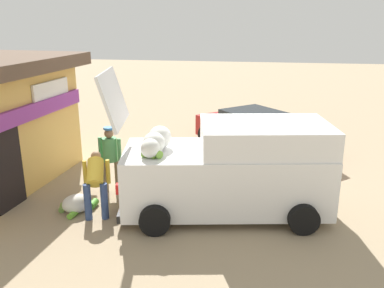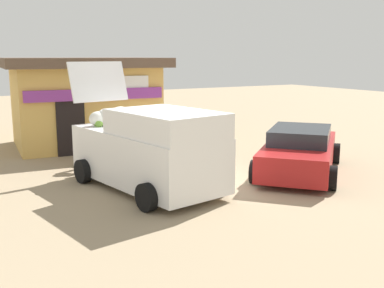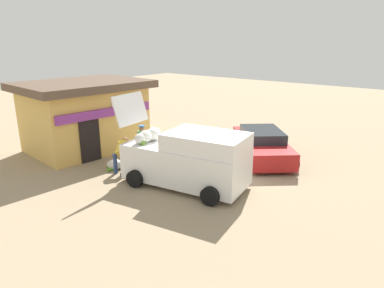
{
  "view_description": "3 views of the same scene",
  "coord_description": "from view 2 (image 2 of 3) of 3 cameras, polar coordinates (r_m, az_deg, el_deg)",
  "views": [
    {
      "loc": [
        -9.45,
        -0.56,
        4.04
      ],
      "look_at": [
        0.48,
        1.06,
        0.92
      ],
      "focal_mm": 38.42,
      "sensor_mm": 36.0,
      "label": 1
    },
    {
      "loc": [
        -5.83,
        -10.03,
        3.19
      ],
      "look_at": [
        0.47,
        1.01,
        0.77
      ],
      "focal_mm": 43.43,
      "sensor_mm": 36.0,
      "label": 2
    },
    {
      "loc": [
        -9.91,
        -7.15,
        4.87
      ],
      "look_at": [
        0.44,
        1.18,
        0.87
      ],
      "focal_mm": 32.29,
      "sensor_mm": 36.0,
      "label": 3
    }
  ],
  "objects": [
    {
      "name": "ground_plane",
      "position": [
        12.03,
        0.43,
        -4.58
      ],
      "size": [
        60.0,
        60.0,
        0.0
      ],
      "primitive_type": "plane",
      "color": "#9E896B"
    },
    {
      "name": "storefront_bar",
      "position": [
        17.18,
        -13.03,
        5.24
      ],
      "size": [
        5.71,
        4.52,
        3.12
      ],
      "color": "#E0B259",
      "rests_on": "ground_plane"
    },
    {
      "name": "delivery_van",
      "position": [
        11.15,
        -5.3,
        -0.62
      ],
      "size": [
        2.76,
        4.8,
        3.03
      ],
      "color": "white",
      "rests_on": "ground_plane"
    },
    {
      "name": "parked_sedan",
      "position": [
        13.14,
        13.07,
        -0.86
      ],
      "size": [
        4.49,
        4.27,
        1.25
      ],
      "color": "maroon",
      "rests_on": "ground_plane"
    },
    {
      "name": "vendor_standing",
      "position": [
        13.99,
        -8.01,
        1.35
      ],
      "size": [
        0.37,
        0.57,
        1.61
      ],
      "color": "#726047",
      "rests_on": "ground_plane"
    },
    {
      "name": "customer_bending",
      "position": [
        13.51,
        -12.56,
        0.38
      ],
      "size": [
        0.74,
        0.63,
        1.32
      ],
      "color": "navy",
      "rests_on": "ground_plane"
    },
    {
      "name": "unloaded_banana_pile",
      "position": [
        14.13,
        -12.79,
        -1.79
      ],
      "size": [
        0.8,
        0.85,
        0.4
      ],
      "color": "silver",
      "rests_on": "ground_plane"
    },
    {
      "name": "paint_bucket",
      "position": [
        16.06,
        -1.63,
        -0.11
      ],
      "size": [
        0.33,
        0.33,
        0.3
      ],
      "primitive_type": "cylinder",
      "color": "silver",
      "rests_on": "ground_plane"
    }
  ]
}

